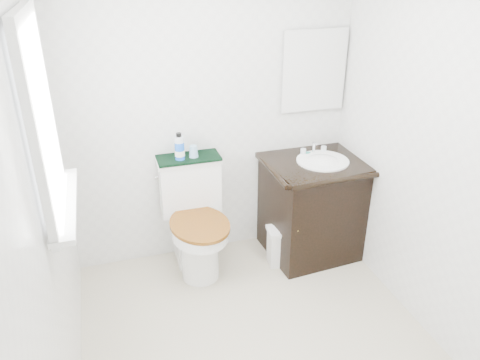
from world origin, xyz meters
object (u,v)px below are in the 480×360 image
vanity (314,204)px  toilet (195,224)px  cup (193,151)px  trash_bin (281,246)px  mouthwash_bottle (179,147)px

vanity → toilet: bearing=176.5°
vanity → cup: size_ratio=10.59×
trash_bin → mouthwash_bottle: 1.13m
vanity → cup: bearing=169.4°
mouthwash_bottle → trash_bin: bearing=-20.1°
toilet → mouthwash_bottle: size_ratio=4.34×
toilet → cup: cup is taller
toilet → mouthwash_bottle: 0.62m
vanity → trash_bin: bearing=-162.0°
mouthwash_bottle → cup: (0.10, 0.01, -0.05)m
vanity → cup: 1.08m
mouthwash_bottle → cup: 0.12m
trash_bin → cup: size_ratio=3.68×
toilet → vanity: vanity is taller
toilet → cup: 0.57m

